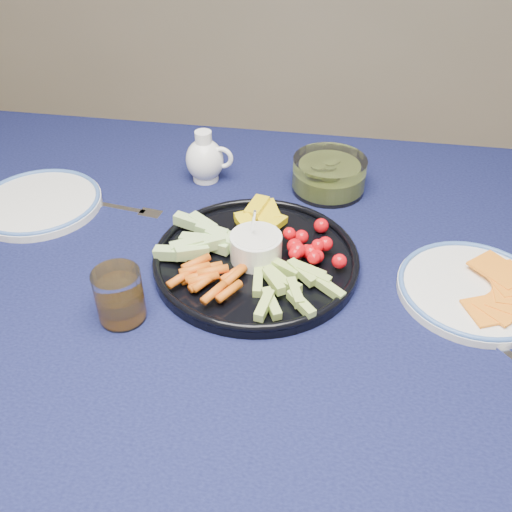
% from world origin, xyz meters
% --- Properties ---
extents(dining_table, '(1.67, 1.07, 0.75)m').
position_xyz_m(dining_table, '(0.00, 0.00, 0.66)').
color(dining_table, '#4A2A18').
rests_on(dining_table, ground).
extents(crudite_platter, '(0.32, 0.32, 0.10)m').
position_xyz_m(crudite_platter, '(-0.12, 0.06, 0.76)').
color(crudite_platter, black).
rests_on(crudite_platter, dining_table).
extents(creamer_pitcher, '(0.09, 0.07, 0.10)m').
position_xyz_m(creamer_pitcher, '(-0.25, 0.31, 0.79)').
color(creamer_pitcher, white).
rests_on(creamer_pitcher, dining_table).
extents(pickle_bowl, '(0.14, 0.14, 0.06)m').
position_xyz_m(pickle_bowl, '(-0.02, 0.31, 0.77)').
color(pickle_bowl, silver).
rests_on(pickle_bowl, dining_table).
extents(cheese_plate, '(0.22, 0.22, 0.03)m').
position_xyz_m(cheese_plate, '(0.21, 0.05, 0.76)').
color(cheese_plate, white).
rests_on(cheese_plate, dining_table).
extents(juice_tumbler, '(0.07, 0.07, 0.08)m').
position_xyz_m(juice_tumbler, '(-0.28, -0.08, 0.78)').
color(juice_tumbler, silver).
rests_on(juice_tumbler, dining_table).
extents(fork_left, '(0.19, 0.04, 0.00)m').
position_xyz_m(fork_left, '(-0.38, 0.18, 0.75)').
color(fork_left, white).
rests_on(fork_left, dining_table).
extents(fork_right, '(0.13, 0.15, 0.00)m').
position_xyz_m(fork_right, '(0.23, -0.06, 0.75)').
color(fork_right, white).
rests_on(fork_right, dining_table).
extents(side_plate_extra, '(0.22, 0.22, 0.02)m').
position_xyz_m(side_plate_extra, '(-0.53, 0.16, 0.76)').
color(side_plate_extra, white).
rests_on(side_plate_extra, dining_table).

